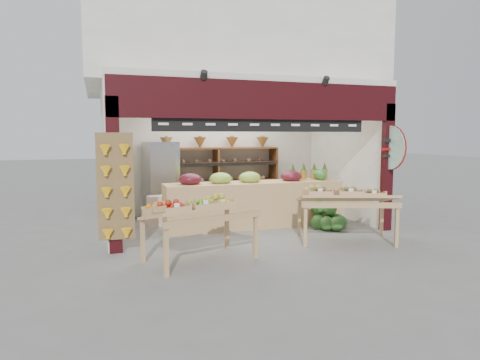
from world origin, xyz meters
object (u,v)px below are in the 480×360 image
cardboard_stack (165,214)px  back_shelving (216,168)px  refrigerator (161,180)px  display_table_left (193,209)px  watermelon_pile (329,219)px  mid_counter (254,202)px  display_table_right (342,196)px

cardboard_stack → back_shelving: bearing=33.9°
refrigerator → display_table_left: 3.83m
back_shelving → watermelon_pile: size_ratio=3.99×
cardboard_stack → watermelon_pile: size_ratio=1.26×
mid_counter → display_table_left: mid_counter is taller
display_table_right → back_shelving: bearing=113.0°
back_shelving → refrigerator: 1.44m
refrigerator → watermelon_pile: (3.23, -2.40, -0.71)m
refrigerator → display_table_right: (2.91, -3.41, -0.06)m
mid_counter → display_table_left: size_ratio=2.07×
back_shelving → refrigerator: (-1.42, -0.10, -0.24)m
display_table_left → mid_counter: bearing=49.6°
watermelon_pile → cardboard_stack: bearing=155.1°
display_table_left → display_table_right: bearing=8.0°
display_table_left → display_table_right: 3.00m
display_table_left → display_table_right: display_table_right is taller
display_table_left → watermelon_pile: 3.64m
back_shelving → display_table_right: size_ratio=1.61×
refrigerator → mid_counter: (1.78, -1.66, -0.39)m
refrigerator → cardboard_stack: size_ratio=1.83×
mid_counter → cardboard_stack: bearing=156.8°
mid_counter → display_table_right: 2.10m
watermelon_pile → display_table_right: bearing=-107.5°
refrigerator → cardboard_stack: (-0.04, -0.88, -0.68)m
display_table_right → cardboard_stack: bearing=139.4°
cardboard_stack → display_table_left: (-0.02, -2.94, 0.60)m
cardboard_stack → mid_counter: size_ratio=0.26×
back_shelving → refrigerator: back_shelving is taller
cardboard_stack → refrigerator: bearing=87.4°
display_table_left → display_table_right: size_ratio=0.97×
refrigerator → display_table_left: refrigerator is taller
cardboard_stack → watermelon_pile: cardboard_stack is taller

